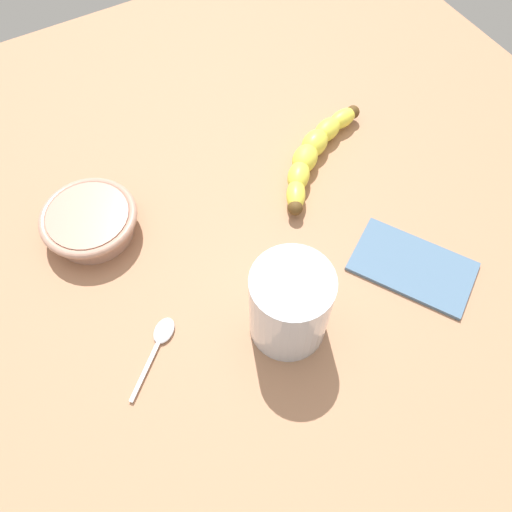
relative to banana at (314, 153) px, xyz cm
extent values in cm
cube|color=#AB7756|center=(-8.32, 15.79, -3.32)|extent=(120.00, 120.00, 3.00)
ellipsoid|color=yellow|center=(3.73, -7.66, 0.00)|extent=(3.52, 5.59, 2.73)
ellipsoid|color=yellow|center=(2.91, -4.28, 0.00)|extent=(4.68, 5.97, 3.19)
ellipsoid|color=yellow|center=(1.54, -1.08, 0.00)|extent=(5.66, 6.32, 3.64)
ellipsoid|color=yellow|center=(-0.34, 1.85, 0.00)|extent=(6.06, 6.36, 3.64)
ellipsoid|color=yellow|center=(-2.67, 4.44, 0.00)|extent=(5.99, 5.90, 3.19)
ellipsoid|color=yellow|center=(-5.39, 6.61, 0.00)|extent=(5.86, 5.18, 2.73)
sphere|color=#513819|center=(4.10, -9.99, 0.00)|extent=(2.12, 2.12, 2.12)
sphere|color=#513819|center=(-7.34, 7.92, 0.00)|extent=(2.12, 2.12, 2.12)
cylinder|color=silver|center=(-21.35, 17.69, 4.18)|extent=(9.58, 9.58, 12.00)
cylinder|color=#EBBD6F|center=(-21.35, 17.69, 3.23)|extent=(9.08, 9.08, 9.60)
cylinder|color=tan|center=(4.26, 33.75, 0.21)|extent=(11.08, 11.08, 4.06)
torus|color=tan|center=(4.26, 33.75, 1.64)|extent=(13.24, 13.24, 1.20)
ellipsoid|color=silver|center=(-14.44, 31.54, -1.42)|extent=(4.18, 4.29, 0.80)
cube|color=silver|center=(-17.85, 35.40, -1.42)|extent=(6.00, 6.70, 0.25)
cube|color=slate|center=(-22.48, -1.38, -1.52)|extent=(18.32, 16.23, 0.60)
camera|label=1|loc=(-41.53, 33.70, 58.42)|focal=35.98mm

